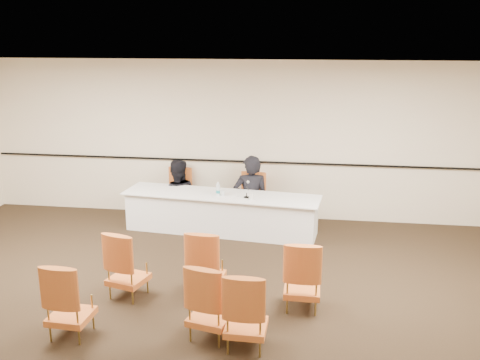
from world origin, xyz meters
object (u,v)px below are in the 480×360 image
(panelist_main, at_px, (251,203))
(panelist_second_chair, at_px, (177,194))
(panel_table, at_px, (221,213))
(aud_chair_front_left, at_px, (128,264))
(aud_chair_front_mid, at_px, (206,262))
(aud_chair_back_left, at_px, (70,299))
(microphone, at_px, (247,190))
(aud_chair_front_right, at_px, (303,274))
(panelist_main_chair, at_px, (251,200))
(aud_chair_back_right, at_px, (246,309))
(drinking_glass, at_px, (223,193))
(coffee_cup, at_px, (251,196))
(panelist_second, at_px, (177,200))
(aud_chair_back_mid, at_px, (210,300))
(water_bottle, at_px, (218,189))

(panelist_main, height_order, panelist_second_chair, panelist_main)
(panel_table, distance_m, aud_chair_front_left, 2.72)
(aud_chair_front_mid, bearing_deg, aud_chair_back_left, -134.47)
(microphone, relative_size, aud_chair_back_left, 0.29)
(panel_table, distance_m, panelist_second_chair, 1.17)
(panelist_main, bearing_deg, aud_chair_front_right, 99.86)
(aud_chair_front_left, bearing_deg, panelist_main_chair, 82.18)
(panelist_main, xyz_separation_m, aud_chair_back_right, (0.45, -4.07, 0.07))
(aud_chair_front_left, bearing_deg, aud_chair_back_left, -92.68)
(panelist_main_chair, xyz_separation_m, drinking_glass, (-0.43, -0.56, 0.28))
(coffee_cup, xyz_separation_m, aud_chair_front_mid, (-0.34, -2.17, -0.29))
(panelist_second, height_order, aud_chair_back_left, panelist_second)
(microphone, height_order, aud_chair_back_right, microphone)
(coffee_cup, relative_size, aud_chair_back_left, 0.13)
(aud_chair_front_right, bearing_deg, aud_chair_front_left, -179.58)
(panelist_main, xyz_separation_m, aud_chair_front_left, (-1.29, -3.07, 0.07))
(panel_table, xyz_separation_m, panelist_second, (-0.97, 0.64, -0.01))
(panelist_second_chair, bearing_deg, panelist_second, 0.00)
(panel_table, relative_size, aud_chair_back_left, 3.69)
(panel_table, height_order, coffee_cup, coffee_cup)
(panel_table, bearing_deg, panelist_second, 152.77)
(panel_table, distance_m, panelist_second, 1.16)
(panelist_main, relative_size, panelist_main_chair, 1.92)
(aud_chair_back_left, height_order, aud_chair_back_mid, same)
(aud_chair_front_mid, bearing_deg, panelist_main_chair, 88.45)
(aud_chair_front_mid, relative_size, aud_chair_back_mid, 1.00)
(panelist_main_chair, relative_size, aud_chair_back_mid, 1.00)
(drinking_glass, bearing_deg, aud_chair_back_left, -108.56)
(aud_chair_front_mid, distance_m, aud_chair_front_right, 1.31)
(panelist_main, xyz_separation_m, aud_chair_back_mid, (0.01, -3.92, 0.07))
(panelist_second_chair, distance_m, aud_chair_front_right, 4.08)
(panelist_main_chair, xyz_separation_m, microphone, (-0.00, -0.63, 0.37))
(microphone, height_order, aud_chair_front_right, microphone)
(panelist_second_chair, relative_size, aud_chair_back_right, 1.00)
(coffee_cup, distance_m, aud_chair_back_mid, 3.22)
(panelist_main_chair, relative_size, panelist_second, 0.59)
(panelist_main, xyz_separation_m, panelist_second, (-1.45, 0.16, -0.06))
(panel_table, relative_size, aud_chair_front_left, 3.69)
(panelist_second_chair, bearing_deg, coffee_cup, -23.37)
(aud_chair_front_right, bearing_deg, microphone, 113.54)
(coffee_cup, bearing_deg, panelist_second_chair, 150.53)
(panelist_second, height_order, panelist_second_chair, panelist_second)
(panelist_main_chair, height_order, aud_chair_front_right, same)
(panelist_second_chair, height_order, microphone, microphone)
(water_bottle, bearing_deg, aud_chair_front_mid, -83.56)
(water_bottle, distance_m, drinking_glass, 0.11)
(panel_table, distance_m, microphone, 0.70)
(microphone, distance_m, water_bottle, 0.52)
(panelist_main, relative_size, coffee_cup, 15.31)
(panelist_main_chair, distance_m, panelist_second, 1.47)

